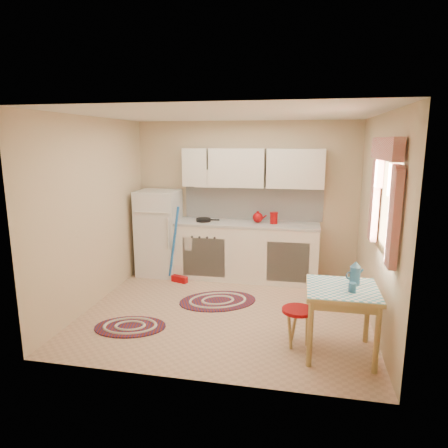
{
  "coord_description": "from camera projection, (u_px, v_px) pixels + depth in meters",
  "views": [
    {
      "loc": [
        0.93,
        -4.82,
        2.19
      ],
      "look_at": [
        -0.09,
        0.25,
        1.11
      ],
      "focal_mm": 32.0,
      "sensor_mm": 36.0,
      "label": 1
    }
  ],
  "objects": [
    {
      "name": "frying_pan",
      "position": [
        203.0,
        220.0,
        6.38
      ],
      "size": [
        0.26,
        0.26,
        0.05
      ],
      "primitive_type": "cylinder",
      "rotation": [
        0.0,
        0.0,
        0.11
      ],
      "color": "black",
      "rests_on": "countertop"
    },
    {
      "name": "mug",
      "position": [
        352.0,
        288.0,
        3.93
      ],
      "size": [
        0.08,
        0.08,
        0.1
      ],
      "primitive_type": "cylinder",
      "rotation": [
        0.0,
        0.0,
        -0.09
      ],
      "color": "#28587C",
      "rests_on": "table"
    },
    {
      "name": "room_shell",
      "position": [
        242.0,
        188.0,
        5.13
      ],
      "size": [
        3.64,
        3.6,
        2.52
      ],
      "color": "tan",
      "rests_on": "ground"
    },
    {
      "name": "countertop",
      "position": [
        247.0,
        224.0,
        6.31
      ],
      "size": [
        2.27,
        0.62,
        0.04
      ],
      "primitive_type": "cube",
      "color": "#B1ADA8",
      "rests_on": "base_cabinets"
    },
    {
      "name": "red_canister",
      "position": [
        274.0,
        219.0,
        6.2
      ],
      "size": [
        0.14,
        0.14,
        0.16
      ],
      "primitive_type": "cylinder",
      "rotation": [
        0.0,
        0.0,
        -0.26
      ],
      "color": "#990508",
      "rests_on": "countertop"
    },
    {
      "name": "rug_left",
      "position": [
        130.0,
        327.0,
        4.77
      ],
      "size": [
        0.95,
        0.73,
        0.02
      ],
      "primitive_type": null,
      "rotation": [
        0.0,
        0.0,
        0.21
      ],
      "color": "maroon",
      "rests_on": "ground"
    },
    {
      "name": "base_cabinets",
      "position": [
        246.0,
        252.0,
        6.4
      ],
      "size": [
        2.25,
        0.6,
        0.88
      ],
      "primitive_type": "cube",
      "color": "white",
      "rests_on": "ground"
    },
    {
      "name": "stool",
      "position": [
        297.0,
        327.0,
        4.33
      ],
      "size": [
        0.42,
        0.42,
        0.42
      ],
      "primitive_type": "cylinder",
      "rotation": [
        0.0,
        0.0,
        0.29
      ],
      "color": "#990508",
      "rests_on": "ground"
    },
    {
      "name": "coffee_pot",
      "position": [
        355.0,
        273.0,
        4.11
      ],
      "size": [
        0.16,
        0.15,
        0.26
      ],
      "primitive_type": null,
      "rotation": [
        0.0,
        0.0,
        0.36
      ],
      "color": "#28587C",
      "rests_on": "table"
    },
    {
      "name": "rug_center",
      "position": [
        218.0,
        301.0,
        5.54
      ],
      "size": [
        1.27,
        1.08,
        0.02
      ],
      "primitive_type": null,
      "rotation": [
        0.0,
        0.0,
        0.41
      ],
      "color": "maroon",
      "rests_on": "ground"
    },
    {
      "name": "table",
      "position": [
        340.0,
        321.0,
        4.12
      ],
      "size": [
        0.72,
        0.72,
        0.72
      ],
      "primitive_type": "cube",
      "color": "tan",
      "rests_on": "ground"
    },
    {
      "name": "red_kettle",
      "position": [
        258.0,
        217.0,
        6.25
      ],
      "size": [
        0.23,
        0.22,
        0.18
      ],
      "primitive_type": null,
      "rotation": [
        0.0,
        0.0,
        0.38
      ],
      "color": "#990508",
      "rests_on": "countertop"
    },
    {
      "name": "broom",
      "position": [
        179.0,
        245.0,
        6.18
      ],
      "size": [
        0.3,
        0.2,
        1.2
      ],
      "primitive_type": null,
      "rotation": [
        0.0,
        0.0,
        -0.32
      ],
      "color": "blue",
      "rests_on": "ground"
    },
    {
      "name": "fridge",
      "position": [
        159.0,
        233.0,
        6.58
      ],
      "size": [
        0.65,
        0.6,
        1.4
      ],
      "primitive_type": "cube",
      "color": "silver",
      "rests_on": "ground"
    }
  ]
}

